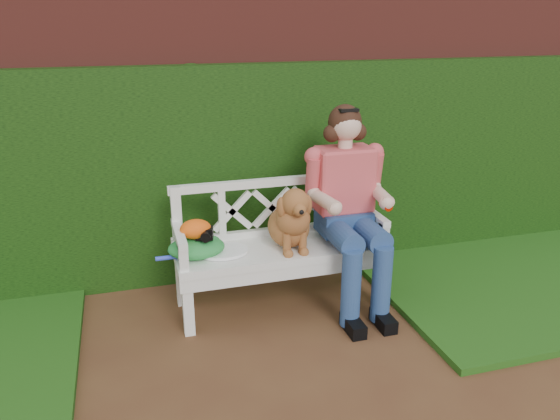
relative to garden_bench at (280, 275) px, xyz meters
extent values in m
plane|color=brown|center=(-0.31, -1.04, -0.24)|extent=(60.00, 60.00, 0.00)
cube|color=maroon|center=(-0.31, 0.86, 0.86)|extent=(10.00, 0.30, 2.20)
cube|color=#245411|center=(-0.31, 0.64, 0.61)|extent=(10.00, 0.18, 1.70)
cube|color=#153F0D|center=(2.09, -0.14, -0.21)|extent=(2.60, 2.00, 0.05)
cube|color=black|center=(-0.54, -0.04, 0.41)|extent=(0.13, 0.11, 0.08)
ellipsoid|color=#ED560F|center=(-0.60, -0.02, 0.44)|extent=(0.21, 0.16, 0.13)
camera|label=1|loc=(-1.01, -3.46, 1.80)|focal=35.00mm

